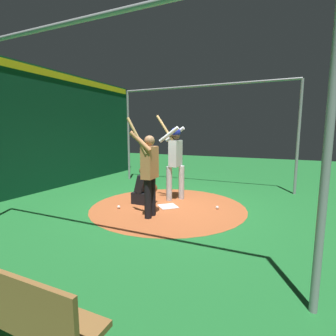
{
  "coord_description": "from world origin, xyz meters",
  "views": [
    {
      "loc": [
        2.46,
        -5.42,
        1.82
      ],
      "look_at": [
        0.0,
        0.0,
        0.95
      ],
      "focal_mm": 27.15,
      "sensor_mm": 36.0,
      "label": 1
    }
  ],
  "objects_px": {
    "bench": "(2,306)",
    "catcher": "(143,189)",
    "visitor": "(149,170)",
    "batter": "(175,156)",
    "home_plate": "(168,206)",
    "baseball_0": "(119,207)",
    "baseball_1": "(217,207)"
  },
  "relations": [
    {
      "from": "batter",
      "to": "baseball_1",
      "type": "relative_size",
      "value": 30.08
    },
    {
      "from": "home_plate",
      "to": "baseball_1",
      "type": "xyz_separation_m",
      "value": [
        1.13,
        0.3,
        0.03
      ]
    },
    {
      "from": "catcher",
      "to": "visitor",
      "type": "relative_size",
      "value": 0.45
    },
    {
      "from": "home_plate",
      "to": "visitor",
      "type": "bearing_deg",
      "value": -94.05
    },
    {
      "from": "bench",
      "to": "visitor",
      "type": "bearing_deg",
      "value": 99.2
    },
    {
      "from": "catcher",
      "to": "baseball_1",
      "type": "xyz_separation_m",
      "value": [
        1.83,
        0.27,
        -0.33
      ]
    },
    {
      "from": "visitor",
      "to": "baseball_1",
      "type": "xyz_separation_m",
      "value": [
        1.19,
        1.12,
        -0.96
      ]
    },
    {
      "from": "home_plate",
      "to": "visitor",
      "type": "xyz_separation_m",
      "value": [
        -0.06,
        -0.82,
        0.99
      ]
    },
    {
      "from": "visitor",
      "to": "home_plate",
      "type": "bearing_deg",
      "value": 84.53
    },
    {
      "from": "batter",
      "to": "baseball_1",
      "type": "bearing_deg",
      "value": -16.26
    },
    {
      "from": "batter",
      "to": "catcher",
      "type": "xyz_separation_m",
      "value": [
        -0.6,
        -0.63,
        -0.81
      ]
    },
    {
      "from": "home_plate",
      "to": "catcher",
      "type": "height_order",
      "value": "catcher"
    },
    {
      "from": "home_plate",
      "to": "baseball_0",
      "type": "xyz_separation_m",
      "value": [
        -1.0,
        -0.62,
        0.03
      ]
    },
    {
      "from": "batter",
      "to": "visitor",
      "type": "xyz_separation_m",
      "value": [
        0.04,
        -1.47,
        -0.17
      ]
    },
    {
      "from": "home_plate",
      "to": "baseball_0",
      "type": "distance_m",
      "value": 1.17
    },
    {
      "from": "home_plate",
      "to": "baseball_0",
      "type": "relative_size",
      "value": 5.68
    },
    {
      "from": "catcher",
      "to": "baseball_1",
      "type": "height_order",
      "value": "catcher"
    },
    {
      "from": "visitor",
      "to": "baseball_1",
      "type": "bearing_deg",
      "value": 41.71
    },
    {
      "from": "home_plate",
      "to": "visitor",
      "type": "distance_m",
      "value": 1.29
    },
    {
      "from": "visitor",
      "to": "batter",
      "type": "bearing_deg",
      "value": 90.1
    },
    {
      "from": "bench",
      "to": "catcher",
      "type": "bearing_deg",
      "value": 105.54
    },
    {
      "from": "visitor",
      "to": "baseball_0",
      "type": "xyz_separation_m",
      "value": [
        -0.94,
        0.19,
        -0.96
      ]
    },
    {
      "from": "batter",
      "to": "visitor",
      "type": "relative_size",
      "value": 1.06
    },
    {
      "from": "home_plate",
      "to": "batter",
      "type": "relative_size",
      "value": 0.19
    },
    {
      "from": "bench",
      "to": "baseball_1",
      "type": "height_order",
      "value": "bench"
    },
    {
      "from": "batter",
      "to": "baseball_0",
      "type": "relative_size",
      "value": 30.08
    },
    {
      "from": "home_plate",
      "to": "batter",
      "type": "height_order",
      "value": "batter"
    },
    {
      "from": "baseball_1",
      "to": "visitor",
      "type": "bearing_deg",
      "value": -136.87
    },
    {
      "from": "catcher",
      "to": "baseball_0",
      "type": "bearing_deg",
      "value": -114.75
    },
    {
      "from": "batter",
      "to": "bench",
      "type": "relative_size",
      "value": 1.26
    },
    {
      "from": "batter",
      "to": "bench",
      "type": "height_order",
      "value": "batter"
    },
    {
      "from": "visitor",
      "to": "baseball_0",
      "type": "bearing_deg",
      "value": 166.93
    }
  ]
}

